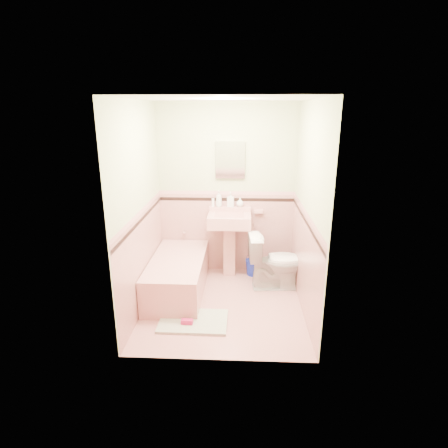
{
  "coord_description": "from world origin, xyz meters",
  "views": [
    {
      "loc": [
        0.21,
        -4.19,
        2.39
      ],
      "look_at": [
        0.0,
        0.25,
        1.0
      ],
      "focal_mm": 29.52,
      "sensor_mm": 36.0,
      "label": 1
    }
  ],
  "objects_px": {
    "bucket": "(253,267)",
    "medicine_cabinet": "(230,160)",
    "sink": "(229,246)",
    "toilet": "(276,261)",
    "bathtub": "(178,276)",
    "shoe": "(187,322)",
    "soap_bottle_mid": "(231,200)",
    "soap_bottle_right": "(240,202)",
    "soap_bottle_left": "(219,199)"
  },
  "relations": [
    {
      "from": "soap_bottle_left",
      "to": "soap_bottle_mid",
      "type": "bearing_deg",
      "value": 0.0
    },
    {
      "from": "shoe",
      "to": "toilet",
      "type": "bearing_deg",
      "value": 46.53
    },
    {
      "from": "soap_bottle_left",
      "to": "toilet",
      "type": "bearing_deg",
      "value": -32.35
    },
    {
      "from": "bathtub",
      "to": "shoe",
      "type": "relative_size",
      "value": 11.2
    },
    {
      "from": "soap_bottle_left",
      "to": "soap_bottle_mid",
      "type": "relative_size",
      "value": 1.11
    },
    {
      "from": "sink",
      "to": "soap_bottle_mid",
      "type": "distance_m",
      "value": 0.67
    },
    {
      "from": "sink",
      "to": "toilet",
      "type": "distance_m",
      "value": 0.74
    },
    {
      "from": "sink",
      "to": "bucket",
      "type": "height_order",
      "value": "sink"
    },
    {
      "from": "soap_bottle_right",
      "to": "bucket",
      "type": "relative_size",
      "value": 0.57
    },
    {
      "from": "medicine_cabinet",
      "to": "toilet",
      "type": "height_order",
      "value": "medicine_cabinet"
    },
    {
      "from": "bathtub",
      "to": "soap_bottle_right",
      "type": "distance_m",
      "value": 1.39
    },
    {
      "from": "soap_bottle_left",
      "to": "toilet",
      "type": "height_order",
      "value": "soap_bottle_left"
    },
    {
      "from": "toilet",
      "to": "shoe",
      "type": "xyz_separation_m",
      "value": [
        -1.09,
        -1.04,
        -0.33
      ]
    },
    {
      "from": "medicine_cabinet",
      "to": "soap_bottle_left",
      "type": "height_order",
      "value": "medicine_cabinet"
    },
    {
      "from": "shoe",
      "to": "soap_bottle_right",
      "type": "bearing_deg",
      "value": 72.38
    },
    {
      "from": "medicine_cabinet",
      "to": "soap_bottle_right",
      "type": "distance_m",
      "value": 0.63
    },
    {
      "from": "soap_bottle_mid",
      "to": "bucket",
      "type": "relative_size",
      "value": 0.91
    },
    {
      "from": "toilet",
      "to": "shoe",
      "type": "relative_size",
      "value": 5.79
    },
    {
      "from": "medicine_cabinet",
      "to": "toilet",
      "type": "xyz_separation_m",
      "value": [
        0.66,
        -0.55,
        -1.31
      ]
    },
    {
      "from": "sink",
      "to": "shoe",
      "type": "distance_m",
      "value": 1.51
    },
    {
      "from": "soap_bottle_right",
      "to": "bathtub",
      "type": "bearing_deg",
      "value": -139.34
    },
    {
      "from": "medicine_cabinet",
      "to": "soap_bottle_mid",
      "type": "height_order",
      "value": "medicine_cabinet"
    },
    {
      "from": "sink",
      "to": "toilet",
      "type": "height_order",
      "value": "sink"
    },
    {
      "from": "medicine_cabinet",
      "to": "soap_bottle_left",
      "type": "bearing_deg",
      "value": -169.52
    },
    {
      "from": "soap_bottle_mid",
      "to": "soap_bottle_left",
      "type": "bearing_deg",
      "value": 180.0
    },
    {
      "from": "medicine_cabinet",
      "to": "soap_bottle_mid",
      "type": "xyz_separation_m",
      "value": [
        0.01,
        -0.03,
        -0.57
      ]
    },
    {
      "from": "toilet",
      "to": "sink",
      "type": "bearing_deg",
      "value": 58.21
    },
    {
      "from": "sink",
      "to": "soap_bottle_left",
      "type": "height_order",
      "value": "soap_bottle_left"
    },
    {
      "from": "bucket",
      "to": "shoe",
      "type": "distance_m",
      "value": 1.64
    },
    {
      "from": "sink",
      "to": "shoe",
      "type": "bearing_deg",
      "value": -107.65
    },
    {
      "from": "bathtub",
      "to": "medicine_cabinet",
      "type": "distance_m",
      "value": 1.78
    },
    {
      "from": "bathtub",
      "to": "soap_bottle_right",
      "type": "relative_size",
      "value": 11.29
    },
    {
      "from": "sink",
      "to": "shoe",
      "type": "xyz_separation_m",
      "value": [
        -0.44,
        -1.38,
        -0.42
      ]
    },
    {
      "from": "soap_bottle_left",
      "to": "soap_bottle_right",
      "type": "xyz_separation_m",
      "value": [
        0.31,
        0.0,
        -0.05
      ]
    },
    {
      "from": "bathtub",
      "to": "medicine_cabinet",
      "type": "bearing_deg",
      "value": 47.42
    },
    {
      "from": "soap_bottle_right",
      "to": "shoe",
      "type": "relative_size",
      "value": 0.99
    },
    {
      "from": "soap_bottle_right",
      "to": "toilet",
      "type": "distance_m",
      "value": 1.01
    },
    {
      "from": "soap_bottle_left",
      "to": "shoe",
      "type": "height_order",
      "value": "soap_bottle_left"
    },
    {
      "from": "sink",
      "to": "soap_bottle_right",
      "type": "distance_m",
      "value": 0.65
    },
    {
      "from": "soap_bottle_left",
      "to": "bucket",
      "type": "relative_size",
      "value": 1.0
    },
    {
      "from": "toilet",
      "to": "medicine_cabinet",
      "type": "bearing_deg",
      "value": 45.59
    },
    {
      "from": "sink",
      "to": "bucket",
      "type": "bearing_deg",
      "value": 7.91
    },
    {
      "from": "soap_bottle_left",
      "to": "soap_bottle_right",
      "type": "relative_size",
      "value": 1.77
    },
    {
      "from": "bathtub",
      "to": "shoe",
      "type": "xyz_separation_m",
      "value": [
        0.24,
        -0.85,
        -0.17
      ]
    },
    {
      "from": "sink",
      "to": "medicine_cabinet",
      "type": "bearing_deg",
      "value": 90.0
    },
    {
      "from": "bathtub",
      "to": "toilet",
      "type": "bearing_deg",
      "value": 8.18
    },
    {
      "from": "bucket",
      "to": "medicine_cabinet",
      "type": "bearing_deg",
      "value": 156.07
    },
    {
      "from": "soap_bottle_left",
      "to": "soap_bottle_mid",
      "type": "height_order",
      "value": "soap_bottle_left"
    },
    {
      "from": "soap_bottle_right",
      "to": "shoe",
      "type": "height_order",
      "value": "soap_bottle_right"
    },
    {
      "from": "soap_bottle_mid",
      "to": "soap_bottle_right",
      "type": "xyz_separation_m",
      "value": [
        0.14,
        0.0,
        -0.04
      ]
    }
  ]
}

